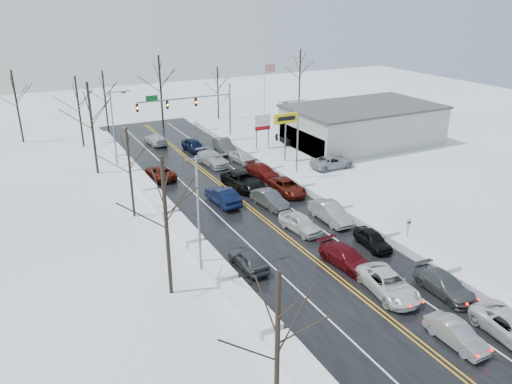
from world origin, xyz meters
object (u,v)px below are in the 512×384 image
traffic_signal_mast (196,105)px  oncoming_car_0 (223,204)px  tires_plus_sign (286,122)px  dealership_building (362,124)px  flagpole (265,92)px

traffic_signal_mast → oncoming_car_0: size_ratio=2.60×
tires_plus_sign → dealership_building: 13.82m
oncoming_car_0 → tires_plus_sign: bearing=-146.6°
oncoming_car_0 → flagpole: bearing=-129.3°
flagpole → dealership_building: bearing=-53.7°
flagpole → oncoming_car_0: (-17.10, -23.12, -5.93)m
traffic_signal_mast → tires_plus_sign: bearing=-59.5°
traffic_signal_mast → dealership_building: bearing=-25.9°
flagpole → dealership_building: flagpole is taller
traffic_signal_mast → dealership_building: size_ratio=0.65×
traffic_signal_mast → tires_plus_sign: 13.92m
traffic_signal_mast → oncoming_car_0: bearing=-104.3°
traffic_signal_mast → tires_plus_sign: traffic_signal_mast is taller
dealership_building → tires_plus_sign: bearing=-171.5°
tires_plus_sign → flagpole: flagpole is taller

